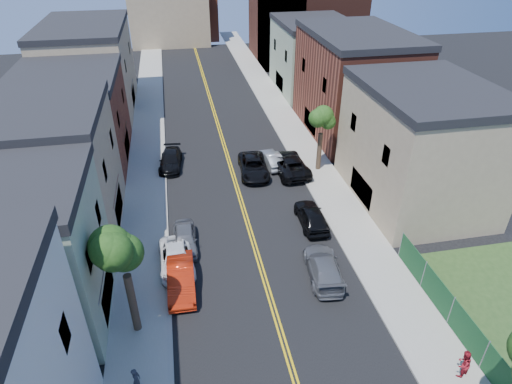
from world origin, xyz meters
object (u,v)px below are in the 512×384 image
black_car_right (311,216)px  pedestrian_right (463,364)px  dark_car_right_far (289,164)px  red_sedan (181,278)px  grey_car_left (185,239)px  pedestrian_left (137,380)px  black_suv_lane (254,167)px  white_pickup (177,259)px  silver_car_right (272,159)px  black_car_left (171,160)px  grey_car_right (323,267)px

black_car_right → pedestrian_right: size_ratio=2.72×
black_car_right → dark_car_right_far: size_ratio=0.78×
black_car_right → dark_car_right_far: (0.47, 8.34, 0.04)m
red_sedan → black_car_right: red_sedan is taller
pedestrian_right → grey_car_left: bearing=-66.9°
red_sedan → grey_car_left: red_sedan is taller
red_sedan → dark_car_right_far: bearing=52.7°
pedestrian_left → black_suv_lane: bearing=-19.7°
white_pickup → pedestrian_left: size_ratio=3.14×
black_suv_lane → silver_car_right: bearing=36.5°
black_car_left → silver_car_right: bearing=-2.7°
white_pickup → black_car_left: size_ratio=1.01×
black_car_left → grey_car_right: 19.31m
silver_car_right → black_suv_lane: size_ratio=0.76×
white_pickup → pedestrian_left: (-2.22, -8.83, 0.25)m
grey_car_left → pedestrian_left: pedestrian_left is taller
pedestrian_right → white_pickup: bearing=-60.6°
silver_car_right → pedestrian_right: pedestrian_right is taller
grey_car_right → silver_car_right: (0.05, 15.40, -0.05)m
white_pickup → dark_car_right_far: bearing=44.5°
grey_car_right → white_pickup: bearing=-9.3°
red_sedan → dark_car_right_far: 16.92m
silver_car_right → dark_car_right_far: bearing=125.5°
grey_car_right → black_car_right: 5.67m
black_car_right → pedestrian_right: pedestrian_right is taller
white_pickup → silver_car_right: silver_car_right is taller
pedestrian_left → pedestrian_right: (15.97, -2.23, 0.08)m
black_car_right → silver_car_right: black_car_right is taller
white_pickup → pedestrian_right: bearing=-41.0°
grey_car_right → silver_car_right: grey_car_right is taller
black_suv_lane → grey_car_left: bearing=-121.6°
grey_car_right → pedestrian_left: pedestrian_left is taller
grey_car_right → pedestrian_left: size_ratio=3.27×
grey_car_left → black_car_right: bearing=6.2°
black_car_left → pedestrian_left: 23.23m
grey_car_left → grey_car_right: (8.64, -4.68, 0.02)m
grey_car_right → black_suv_lane: (-1.92, 14.13, 0.02)m
red_sedan → pedestrian_right: size_ratio=2.82×
red_sedan → grey_car_left: size_ratio=1.15×
black_suv_lane → pedestrian_right: 23.45m
grey_car_left → pedestrian_left: (-2.88, -10.88, 0.21)m
black_suv_lane → red_sedan: bearing=-114.2°
black_car_right → black_suv_lane: black_car_right is taller
grey_car_left → black_suv_lane: size_ratio=0.77×
dark_car_right_far → silver_car_right: bearing=-50.8°
grey_car_left → pedestrian_left: 11.25m
silver_car_right → black_suv_lane: (-1.97, -1.26, 0.08)m
pedestrian_right → black_car_left: bearing=-83.3°
grey_car_left → black_suv_lane: black_suv_lane is taller
grey_car_left → black_car_left: bearing=93.8°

